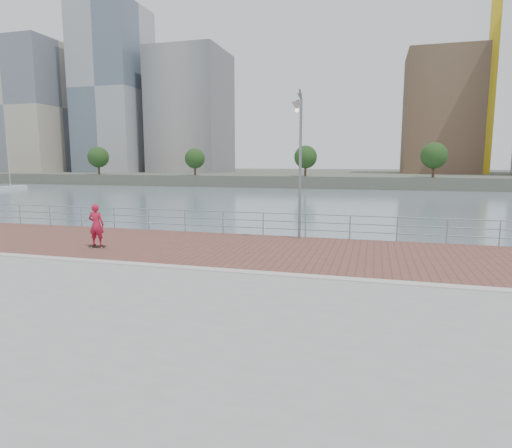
# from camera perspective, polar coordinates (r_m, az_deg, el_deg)

# --- Properties ---
(water) EXTENTS (400.00, 400.00, 0.00)m
(water) POSITION_cam_1_polar(r_m,az_deg,el_deg) (14.49, -2.17, -14.15)
(water) COLOR slate
(water) RESTS_ON ground
(seawall) EXTENTS (40.00, 24.00, 2.00)m
(seawall) POSITION_cam_1_polar(r_m,az_deg,el_deg) (9.87, -11.55, -19.23)
(seawall) COLOR gray
(seawall) RESTS_ON ground
(brick_lane) EXTENTS (40.00, 6.80, 0.02)m
(brick_lane) POSITION_cam_1_polar(r_m,az_deg,el_deg) (17.22, 1.42, -3.51)
(brick_lane) COLOR brown
(brick_lane) RESTS_ON seawall
(curb) EXTENTS (40.00, 0.40, 0.06)m
(curb) POSITION_cam_1_polar(r_m,az_deg,el_deg) (13.85, -2.22, -6.37)
(curb) COLOR #B7B5AD
(curb) RESTS_ON seawall
(concrete_lane) EXTENTS (40.00, 16.80, 0.02)m
(concrete_lane) POSITION_cam_1_polar(r_m,az_deg,el_deg) (6.81, -26.98, -23.85)
(concrete_lane) COLOR #9E9E9B
(concrete_lane) RESTS_ON seawall
(far_shore) EXTENTS (320.00, 95.00, 2.50)m
(far_shore) POSITION_cam_1_polar(r_m,az_deg,el_deg) (135.39, 13.81, 6.26)
(far_shore) COLOR #4C5142
(far_shore) RESTS_ON ground
(guardrail) EXTENTS (39.06, 0.06, 1.13)m
(guardrail) POSITION_cam_1_polar(r_m,az_deg,el_deg) (20.37, 3.75, 0.27)
(guardrail) COLOR #8C9EA8
(guardrail) RESTS_ON brick_lane
(street_lamp) EXTENTS (0.46, 1.34, 6.34)m
(street_lamp) POSITION_cam_1_polar(r_m,az_deg,el_deg) (19.10, 5.73, 11.18)
(street_lamp) COLOR slate
(street_lamp) RESTS_ON brick_lane
(skateboard) EXTENTS (0.72, 0.29, 0.08)m
(skateboard) POSITION_cam_1_polar(r_m,az_deg,el_deg) (18.86, -20.39, -2.77)
(skateboard) COLOR black
(skateboard) RESTS_ON brick_lane
(skateboarder) EXTENTS (0.69, 0.52, 1.73)m
(skateboarder) POSITION_cam_1_polar(r_m,az_deg,el_deg) (18.72, -20.52, -0.10)
(skateboarder) COLOR #B31735
(skateboarder) RESTS_ON skateboard
(tower_crane) EXTENTS (47.00, 2.00, 50.70)m
(tower_crane) POSITION_cam_1_polar(r_m,az_deg,el_deg) (122.77, 27.97, 21.51)
(tower_crane) COLOR gold
(tower_crane) RESTS_ON far_shore
(skyline) EXTENTS (233.00, 41.00, 64.75)m
(skyline) POSITION_cam_1_polar(r_m,az_deg,el_deg) (120.21, 25.95, 16.91)
(skyline) COLOR #ADA38E
(skyline) RESTS_ON far_shore
(shoreline_trees) EXTENTS (144.71, 5.05, 6.74)m
(shoreline_trees) POSITION_cam_1_polar(r_m,az_deg,el_deg) (89.76, 15.42, 8.61)
(shoreline_trees) COLOR #473323
(shoreline_trees) RESTS_ON far_shore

